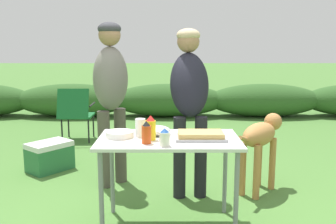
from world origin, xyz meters
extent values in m
ellipsoid|color=#2D5623|center=(-2.00, 4.88, 0.34)|extent=(2.40, 0.90, 0.68)
ellipsoid|color=#2D5623|center=(0.00, 4.88, 0.34)|extent=(2.40, 0.90, 0.68)
ellipsoid|color=#2D5623|center=(2.00, 4.88, 0.34)|extent=(2.40, 0.90, 0.68)
cube|color=silver|center=(0.00, 0.00, 0.73)|extent=(1.10, 0.64, 0.02)
cylinder|color=gray|center=(-0.49, -0.27, 0.36)|extent=(0.04, 0.04, 0.71)
cylinder|color=gray|center=(0.49, -0.27, 0.36)|extent=(0.04, 0.04, 0.71)
cylinder|color=gray|center=(-0.49, 0.27, 0.36)|extent=(0.04, 0.04, 0.71)
cylinder|color=gray|center=(0.49, 0.27, 0.36)|extent=(0.04, 0.04, 0.71)
cube|color=#9E9EA3|center=(0.25, -0.02, 0.75)|extent=(0.39, 0.25, 0.02)
cube|color=tan|center=(0.25, -0.02, 0.78)|extent=(0.34, 0.21, 0.04)
cylinder|color=white|center=(-0.38, 0.03, 0.76)|extent=(0.22, 0.22, 0.05)
ellipsoid|color=silver|center=(-0.09, 0.11, 0.78)|extent=(0.21, 0.21, 0.07)
cylinder|color=white|center=(-0.22, 0.04, 0.81)|extent=(0.08, 0.08, 0.14)
cylinder|color=yellow|center=(-0.14, -0.05, 0.81)|extent=(0.08, 0.08, 0.15)
cone|color=red|center=(-0.14, -0.05, 0.91)|extent=(0.07, 0.07, 0.04)
cylinder|color=#CC4214|center=(-0.16, -0.16, 0.81)|extent=(0.07, 0.07, 0.13)
cone|color=black|center=(-0.16, -0.16, 0.89)|extent=(0.06, 0.06, 0.04)
cylinder|color=silver|center=(-0.03, -0.24, 0.79)|extent=(0.07, 0.07, 0.10)
cone|color=#194793|center=(-0.03, -0.24, 0.86)|extent=(0.06, 0.06, 0.03)
cylinder|color=black|center=(0.10, 0.61, 0.39)|extent=(0.12, 0.12, 0.79)
cylinder|color=black|center=(0.31, 0.62, 0.39)|extent=(0.12, 0.12, 0.79)
ellipsoid|color=black|center=(0.20, 0.74, 1.09)|extent=(0.40, 0.51, 0.69)
sphere|color=#936B4C|center=(0.19, 0.86, 1.49)|extent=(0.22, 0.22, 0.22)
ellipsoid|color=tan|center=(0.19, 0.86, 1.55)|extent=(0.23, 0.23, 0.13)
cylinder|color=#4C473D|center=(-0.66, 0.88, 0.40)|extent=(0.13, 0.13, 0.80)
cylinder|color=#4C473D|center=(-0.51, 1.04, 0.40)|extent=(0.13, 0.13, 0.80)
ellipsoid|color=slate|center=(-0.59, 0.96, 1.12)|extent=(0.47, 0.48, 0.65)
sphere|color=#936B4C|center=(-0.59, 0.96, 1.56)|extent=(0.22, 0.22, 0.22)
ellipsoid|color=#333338|center=(-0.59, 0.96, 1.62)|extent=(0.23, 0.23, 0.13)
cylinder|color=#B27A42|center=(0.72, 0.66, 0.27)|extent=(0.06, 0.06, 0.53)
cylinder|color=#B27A42|center=(0.84, 0.56, 0.27)|extent=(0.06, 0.06, 0.53)
cylinder|color=#B27A42|center=(0.94, 0.92, 0.27)|extent=(0.06, 0.06, 0.53)
cylinder|color=#B27A42|center=(1.06, 0.82, 0.27)|extent=(0.06, 0.06, 0.53)
ellipsoid|color=#B27A42|center=(0.89, 0.74, 0.59)|extent=(0.52, 0.55, 0.23)
sphere|color=#B27A42|center=(1.09, 0.98, 0.67)|extent=(0.18, 0.18, 0.18)
cone|color=#B27A42|center=(1.13, 1.03, 0.70)|extent=(0.16, 0.16, 0.13)
cylinder|color=#B27A42|center=(0.70, 0.51, 0.60)|extent=(0.14, 0.15, 0.09)
cube|color=#19602D|center=(-1.41, 2.86, 0.39)|extent=(0.47, 0.47, 0.03)
cube|color=#19602D|center=(-1.40, 2.58, 0.61)|extent=(0.46, 0.17, 0.44)
cylinder|color=black|center=(-1.60, 2.66, 0.19)|extent=(0.02, 0.02, 0.38)
cylinder|color=black|center=(-1.20, 2.67, 0.19)|extent=(0.02, 0.02, 0.38)
cylinder|color=black|center=(-1.61, 3.06, 0.19)|extent=(0.02, 0.02, 0.38)
cylinder|color=black|center=(-1.21, 3.07, 0.19)|extent=(0.02, 0.02, 0.38)
cylinder|color=black|center=(-1.64, 2.86, 0.56)|extent=(0.03, 0.41, 0.02)
cylinder|color=black|center=(-1.18, 2.87, 0.56)|extent=(0.03, 0.41, 0.02)
cube|color=#286B3D|center=(-1.40, 1.41, 0.14)|extent=(0.55, 0.57, 0.28)
cube|color=silver|center=(-1.40, 1.41, 0.31)|extent=(0.55, 0.57, 0.06)
camera|label=1|loc=(-0.01, -2.83, 1.44)|focal=40.00mm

